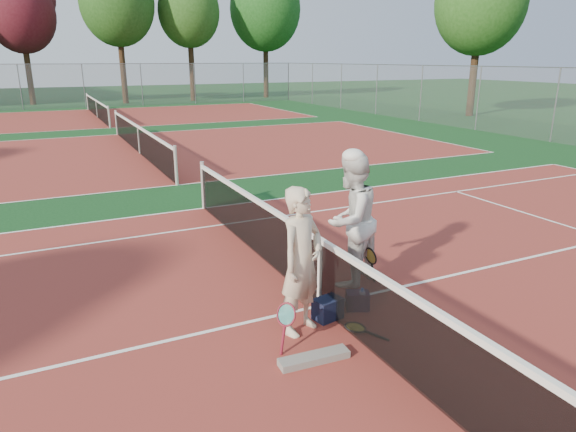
{
  "coord_description": "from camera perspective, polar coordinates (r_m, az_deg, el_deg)",
  "views": [
    {
      "loc": [
        -3.23,
        -5.68,
        3.33
      ],
      "look_at": [
        0.0,
        1.0,
        1.05
      ],
      "focal_mm": 32.0,
      "sensor_mm": 36.0,
      "label": 1
    }
  ],
  "objects": [
    {
      "name": "ground",
      "position": [
        7.33,
        3.47,
        -9.97
      ],
      "size": [
        130.0,
        130.0,
        0.0
      ],
      "primitive_type": "plane",
      "color": "#0F3715",
      "rests_on": "ground"
    },
    {
      "name": "court_main",
      "position": [
        7.33,
        3.47,
        -9.95
      ],
      "size": [
        23.77,
        10.97,
        0.01
      ],
      "primitive_type": "cube",
      "color": "maroon",
      "rests_on": "ground"
    },
    {
      "name": "court_far_a",
      "position": [
        19.73,
        -16.12,
        6.7
      ],
      "size": [
        23.77,
        10.97,
        0.01
      ],
      "primitive_type": "cube",
      "color": "maroon",
      "rests_on": "ground"
    },
    {
      "name": "court_far_b",
      "position": [
        33.0,
        -20.4,
        10.24
      ],
      "size": [
        23.77,
        10.97,
        0.01
      ],
      "primitive_type": "cube",
      "color": "maroon",
      "rests_on": "ground"
    },
    {
      "name": "net_main",
      "position": [
        7.11,
        3.55,
        -6.31
      ],
      "size": [
        0.1,
        10.98,
        1.02
      ],
      "primitive_type": null,
      "color": "black",
      "rests_on": "ground"
    },
    {
      "name": "net_far_a",
      "position": [
        19.65,
        -16.25,
        8.15
      ],
      "size": [
        0.1,
        10.98,
        1.02
      ],
      "primitive_type": null,
      "color": "black",
      "rests_on": "ground"
    },
    {
      "name": "net_far_b",
      "position": [
        32.96,
        -20.49,
        11.11
      ],
      "size": [
        0.1,
        10.98,
        1.02
      ],
      "primitive_type": null,
      "color": "black",
      "rests_on": "ground"
    },
    {
      "name": "fence_back",
      "position": [
        39.85,
        -21.75,
        13.27
      ],
      "size": [
        32.0,
        0.06,
        3.0
      ],
      "primitive_type": null,
      "color": "slate",
      "rests_on": "ground"
    },
    {
      "name": "player_a",
      "position": [
        6.33,
        1.52,
        -5.07
      ],
      "size": [
        0.82,
        0.7,
        1.89
      ],
      "primitive_type": "imported",
      "rotation": [
        0.0,
        0.0,
        0.45
      ],
      "color": "beige",
      "rests_on": "ground"
    },
    {
      "name": "player_b",
      "position": [
        7.74,
        6.98,
        -0.46
      ],
      "size": [
        1.21,
        1.1,
        2.03
      ],
      "primitive_type": "imported",
      "rotation": [
        0.0,
        0.0,
        3.56
      ],
      "color": "silver",
      "rests_on": "ground"
    },
    {
      "name": "racket_red",
      "position": [
        6.23,
        -0.2,
        -12.18
      ],
      "size": [
        0.37,
        0.37,
        0.57
      ],
      "primitive_type": null,
      "rotation": [
        0.0,
        0.0,
        0.75
      ],
      "color": "maroon",
      "rests_on": "ground"
    },
    {
      "name": "racket_black_held",
      "position": [
        7.97,
        9.12,
        -5.53
      ],
      "size": [
        0.22,
        0.3,
        0.59
      ],
      "primitive_type": null,
      "rotation": [
        0.0,
        0.0,
        3.33
      ],
      "color": "black",
      "rests_on": "ground"
    },
    {
      "name": "racket_spare",
      "position": [
        6.78,
        7.48,
        -12.24
      ],
      "size": [
        0.52,
        0.66,
        0.06
      ],
      "primitive_type": null,
      "rotation": [
        0.0,
        0.0,
        2.06
      ],
      "color": "black",
      "rests_on": "ground"
    },
    {
      "name": "sports_bag_navy",
      "position": [
        6.95,
        4.44,
        -10.23
      ],
      "size": [
        0.41,
        0.32,
        0.29
      ],
      "primitive_type": "cube",
      "rotation": [
        0.0,
        0.0,
        0.21
      ],
      "color": "black",
      "rests_on": "ground"
    },
    {
      "name": "sports_bag_purple",
      "position": [
        7.25,
        7.73,
        -9.31
      ],
      "size": [
        0.38,
        0.33,
        0.25
      ],
      "primitive_type": "cube",
      "rotation": [
        0.0,
        0.0,
        -0.46
      ],
      "color": "black",
      "rests_on": "ground"
    },
    {
      "name": "net_cover_canvas",
      "position": [
        6.1,
        2.92,
        -15.51
      ],
      "size": [
        0.85,
        0.24,
        0.09
      ],
      "primitive_type": "cube",
      "rotation": [
        0.0,
        0.0,
        -0.06
      ],
      "color": "slate",
      "rests_on": "ground"
    },
    {
      "name": "water_bottle",
      "position": [
        7.2,
        8.21,
        -9.31
      ],
      "size": [
        0.09,
        0.09,
        0.3
      ],
      "primitive_type": "cylinder",
      "color": "#C9E2FF",
      "rests_on": "ground"
    },
    {
      "name": "tree_back_maroon",
      "position": [
        44.31,
        -27.58,
        19.23
      ],
      "size": [
        4.81,
        4.81,
        9.19
      ],
      "color": "#382314",
      "rests_on": "ground"
    },
    {
      "name": "tree_back_3",
      "position": [
        43.02,
        -18.47,
        21.5
      ],
      "size": [
        5.44,
        5.44,
        10.41
      ],
      "color": "#382314",
      "rests_on": "ground"
    },
    {
      "name": "tree_back_4",
      "position": [
        44.4,
        -10.96,
        21.37
      ],
      "size": [
        4.84,
        4.84,
        9.7
      ],
      "color": "#382314",
      "rests_on": "ground"
    },
    {
      "name": "tree_back_5",
      "position": [
        47.59,
        -2.55,
        21.93
      ],
      "size": [
        6.08,
        6.08,
        10.89
      ],
      "color": "#382314",
      "rests_on": "ground"
    },
    {
      "name": "tree_right_1",
      "position": [
        33.75,
        20.62,
        21.33
      ],
      "size": [
        5.19,
        5.19,
        9.44
      ],
      "color": "#382314",
      "rests_on": "ground"
    }
  ]
}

